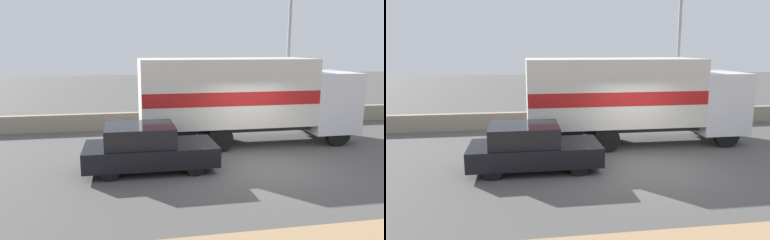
# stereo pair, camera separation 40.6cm
# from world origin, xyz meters

# --- Properties ---
(ground_plane) EXTENTS (80.00, 80.00, 0.00)m
(ground_plane) POSITION_xyz_m (0.00, 0.00, 0.00)
(ground_plane) COLOR #514F4C
(stone_wall_backdrop) EXTENTS (60.00, 0.35, 0.75)m
(stone_wall_backdrop) POSITION_xyz_m (0.00, 6.27, 0.37)
(stone_wall_backdrop) COLOR gray
(stone_wall_backdrop) RESTS_ON ground_plane
(street_lamp) EXTENTS (0.56, 0.28, 7.92)m
(street_lamp) POSITION_xyz_m (3.03, 5.17, 4.52)
(street_lamp) COLOR gray
(street_lamp) RESTS_ON ground_plane
(box_truck) EXTENTS (8.15, 2.55, 3.22)m
(box_truck) POSITION_xyz_m (0.29, 2.98, 1.83)
(box_truck) COLOR silver
(box_truck) RESTS_ON ground_plane
(car_hatchback) EXTENTS (3.89, 1.81, 1.37)m
(car_hatchback) POSITION_xyz_m (-3.52, 0.39, 0.67)
(car_hatchback) COLOR black
(car_hatchback) RESTS_ON ground_plane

